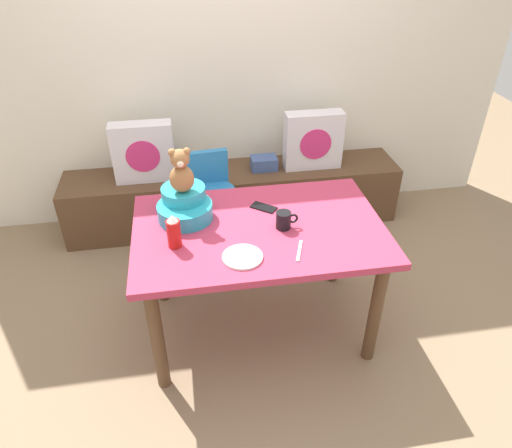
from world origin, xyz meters
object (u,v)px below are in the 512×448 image
book_stack (264,163)px  infant_seat_teal (185,205)px  dining_table (259,242)px  ketchup_bottle (174,232)px  cell_phone (264,207)px  pillow_floral_right (313,140)px  dinner_plate_near (243,257)px  coffee_mug (284,220)px  teddy_bear (181,172)px  highchair (210,195)px  pillow_floral_left (143,152)px

book_stack → infant_seat_teal: size_ratio=0.61×
dining_table → infant_seat_teal: infant_seat_teal is taller
ketchup_bottle → cell_phone: ketchup_bottle is taller
pillow_floral_right → dinner_plate_near: 1.60m
pillow_floral_right → infant_seat_teal: (-1.00, -1.00, 0.13)m
dinner_plate_near → dining_table: bearing=63.7°
cell_phone → dining_table: bearing=-159.3°
pillow_floral_right → coffee_mug: 1.29m
infant_seat_teal → dinner_plate_near: bearing=-58.2°
dining_table → dinner_plate_near: dinner_plate_near is taller
dining_table → cell_phone: size_ratio=9.30×
teddy_bear → ketchup_bottle: (-0.06, -0.26, -0.19)m
dinner_plate_near → cell_phone: bearing=67.1°
pillow_floral_right → highchair: pillow_floral_right is taller
pillow_floral_left → dinner_plate_near: bearing=-69.5°
ketchup_bottle → dinner_plate_near: ketchup_bottle is taller
dining_table → dinner_plate_near: bearing=-116.3°
pillow_floral_right → dinner_plate_near: size_ratio=2.20×
coffee_mug → cell_phone: size_ratio=0.83×
highchair → cell_phone: size_ratio=5.49×
book_stack → highchair: 0.63m
infant_seat_teal → pillow_floral_right: bearing=44.9°
pillow_floral_right → ketchup_bottle: ketchup_bottle is taller
dinner_plate_near → cell_phone: (0.18, 0.43, -0.00)m
cell_phone → book_stack: bearing=28.0°
coffee_mug → dinner_plate_near: coffee_mug is taller
pillow_floral_left → dinner_plate_near: 1.51m
dinner_plate_near → infant_seat_teal: bearing=121.8°
ketchup_bottle → dinner_plate_near: (0.32, -0.15, -0.08)m
dining_table → coffee_mug: coffee_mug is taller
pillow_floral_left → highchair: pillow_floral_left is taller
dinner_plate_near → ketchup_bottle: bearing=154.5°
pillow_floral_right → infant_seat_teal: same height
teddy_bear → dinner_plate_near: size_ratio=1.25×
coffee_mug → cell_phone: 0.23m
pillow_floral_left → highchair: (0.44, -0.42, -0.16)m
infant_seat_teal → coffee_mug: bearing=-20.8°
dining_table → book_stack: bearing=78.5°
pillow_floral_left → infant_seat_teal: 1.04m
book_stack → dining_table: (-0.24, -1.18, 0.13)m
ketchup_bottle → dinner_plate_near: 0.36m
book_stack → infant_seat_teal: infant_seat_teal is taller
ketchup_bottle → dinner_plate_near: bearing=-25.5°
highchair → pillow_floral_left: bearing=136.9°
pillow_floral_left → dining_table: pillow_floral_left is taller
pillow_floral_left → teddy_bear: (0.27, -1.00, 0.34)m
dining_table → ketchup_bottle: size_ratio=7.24×
teddy_bear → coffee_mug: (0.51, -0.19, -0.23)m
teddy_bear → cell_phone: size_ratio=1.74×
book_stack → teddy_bear: bearing=-121.5°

